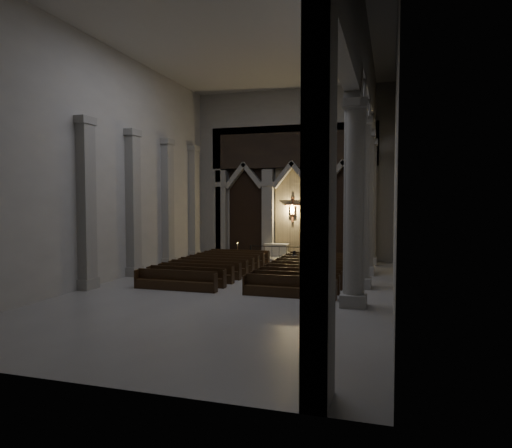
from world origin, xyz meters
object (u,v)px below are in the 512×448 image
Objects in this scene: altar at (277,250)px; pews at (259,271)px; altar_rail at (287,251)px; candle_stand_left at (238,256)px; worshipper at (294,260)px; candle_stand_right at (326,258)px.

pews is (1.05, -8.17, -0.30)m from altar.
altar_rail is 4.22× the size of candle_stand_left.
altar is at bearing 46.73° from candle_stand_left.
candle_stand_left is at bearing 118.95° from pews.
altar is 5.43m from worshipper.
candle_stand_right is 6.77m from pews.
candle_stand_right reaches higher than candle_stand_left.
worshipper is (2.33, -4.90, -0.03)m from altar.
candle_stand_right is at bearing -27.58° from altar.
worshipper is at bearing -29.75° from candle_stand_left.
altar_rail is at bearing 90.00° from pews.
candle_stand_left is at bearing 134.23° from worshipper.
candle_stand_left is at bearing -133.27° from altar.
altar_rail is 3.38m from candle_stand_left.
worshipper is (4.52, -2.58, 0.23)m from candle_stand_left.
worshipper is at bearing -64.56° from altar.
candle_stand_right is at bearing -12.00° from altar_rail.
altar is 0.33× the size of altar_rail.
pews is at bearing -82.66° from altar.
altar is 3.20m from candle_stand_left.
candle_stand_left reaches higher than altar_rail.
candle_stand_left is 1.10× the size of worshipper.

